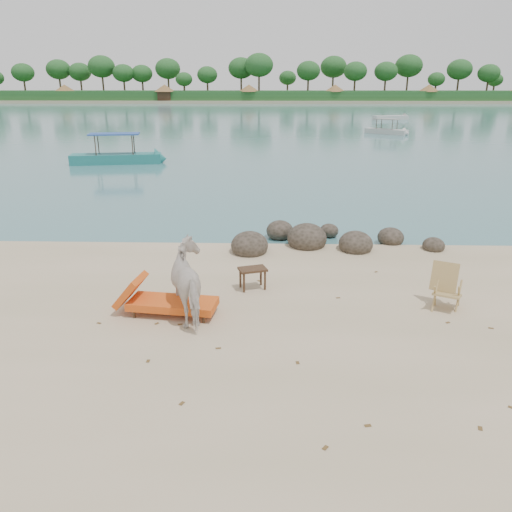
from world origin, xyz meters
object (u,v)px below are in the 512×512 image
at_px(boulders, 314,241).
at_px(boat_near, 115,138).
at_px(cow, 193,283).
at_px(lounge_chair, 173,300).
at_px(deck_chair, 448,289).
at_px(side_table, 253,280).

bearing_deg(boulders, boat_near, 123.32).
distance_m(boulders, cow, 5.74).
bearing_deg(boat_near, cow, -79.67).
bearing_deg(lounge_chair, boat_near, 117.03).
bearing_deg(deck_chair, boat_near, 149.32).
relative_size(boulders, boat_near, 1.02).
height_order(lounge_chair, boat_near, boat_near).
height_order(boulders, cow, cow).
relative_size(cow, lounge_chair, 0.80).
height_order(side_table, deck_chair, deck_chair).
bearing_deg(lounge_chair, cow, -2.91).
bearing_deg(lounge_chair, deck_chair, 11.86).
height_order(boulders, lounge_chair, lounge_chair).
bearing_deg(lounge_chair, boulders, 62.90).
xyz_separation_m(boulders, cow, (-2.89, -4.93, 0.60)).
xyz_separation_m(boulders, lounge_chair, (-3.34, -4.84, 0.17)).
bearing_deg(lounge_chair, side_table, 48.61).
bearing_deg(cow, boat_near, -93.71).
distance_m(boulders, side_table, 3.83).
relative_size(cow, boat_near, 0.30).
height_order(cow, lounge_chair, cow).
relative_size(boulders, side_table, 9.84).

